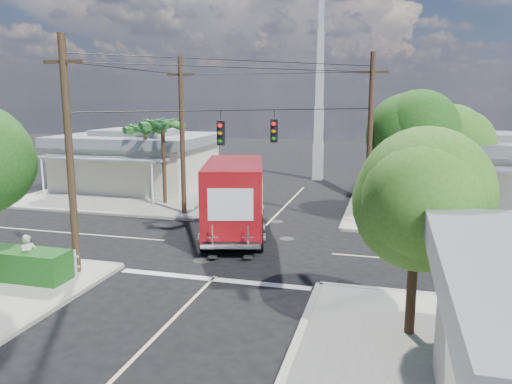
% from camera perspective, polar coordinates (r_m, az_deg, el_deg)
% --- Properties ---
extents(ground, '(120.00, 120.00, 0.00)m').
position_cam_1_polar(ground, '(23.02, -1.30, -6.29)').
color(ground, black).
rests_on(ground, ground).
extents(sidewalk_ne, '(14.12, 14.12, 0.14)m').
position_cam_1_polar(sidewalk_ne, '(33.01, 22.85, -1.78)').
color(sidewalk_ne, '#A09B90').
rests_on(sidewalk_ne, ground).
extents(sidewalk_nw, '(14.12, 14.12, 0.14)m').
position_cam_1_polar(sidewalk_nw, '(36.88, -12.84, 0.04)').
color(sidewalk_nw, '#A09B90').
rests_on(sidewalk_nw, ground).
extents(road_markings, '(32.00, 32.00, 0.01)m').
position_cam_1_polar(road_markings, '(21.67, -2.41, -7.37)').
color(road_markings, beige).
rests_on(road_markings, ground).
extents(building_ne, '(11.80, 10.20, 4.50)m').
position_cam_1_polar(building_ne, '(33.96, 25.59, 2.20)').
color(building_ne, silver).
rests_on(building_ne, sidewalk_ne).
extents(building_nw, '(10.80, 10.20, 4.30)m').
position_cam_1_polar(building_nw, '(38.47, -13.36, 3.69)').
color(building_nw, beige).
rests_on(building_nw, sidewalk_nw).
extents(radio_tower, '(0.80, 0.80, 17.00)m').
position_cam_1_polar(radio_tower, '(41.53, 7.23, 9.12)').
color(radio_tower, silver).
rests_on(radio_tower, ground).
extents(tree_ne_front, '(4.21, 4.14, 6.66)m').
position_cam_1_polar(tree_ne_front, '(27.96, 17.15, 6.21)').
color(tree_ne_front, '#422D1C').
rests_on(tree_ne_front, sidewalk_ne).
extents(tree_ne_back, '(3.77, 3.66, 5.82)m').
position_cam_1_polar(tree_ne_back, '(30.39, 21.88, 5.15)').
color(tree_ne_back, '#422D1C').
rests_on(tree_ne_back, sidewalk_ne).
extents(tree_se, '(3.67, 3.54, 5.62)m').
position_cam_1_polar(tree_se, '(14.15, 17.98, -0.75)').
color(tree_se, '#422D1C').
rests_on(tree_se, sidewalk_se).
extents(palm_nw_front, '(3.01, 3.08, 5.59)m').
position_cam_1_polar(palm_nw_front, '(31.78, -10.63, 7.49)').
color(palm_nw_front, '#422D1C').
rests_on(palm_nw_front, sidewalk_nw).
extents(palm_nw_back, '(3.01, 3.08, 5.19)m').
position_cam_1_polar(palm_nw_back, '(34.03, -12.58, 6.99)').
color(palm_nw_back, '#422D1C').
rests_on(palm_nw_back, sidewalk_nw).
extents(utility_poles, '(12.00, 10.68, 9.00)m').
position_cam_1_polar(utility_poles, '(24.11, -3.90, 5.80)').
color(utility_poles, '#473321').
rests_on(utility_poles, ground).
extents(picket_fence, '(5.94, 0.06, 1.00)m').
position_cam_1_polar(picket_fence, '(21.77, -26.08, -6.54)').
color(picket_fence, silver).
rests_on(picket_fence, sidewalk_sw).
extents(vending_boxes, '(1.90, 0.50, 1.10)m').
position_cam_1_polar(vending_boxes, '(27.98, 15.28, -2.14)').
color(vending_boxes, red).
rests_on(vending_boxes, sidewalk_ne).
extents(delivery_truck, '(4.63, 8.94, 3.72)m').
position_cam_1_polar(delivery_truck, '(24.73, -2.44, -0.58)').
color(delivery_truck, black).
rests_on(delivery_truck, ground).
extents(pedestrian, '(0.66, 0.73, 1.67)m').
position_cam_1_polar(pedestrian, '(20.28, -24.53, -6.76)').
color(pedestrian, beige).
rests_on(pedestrian, sidewalk_sw).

